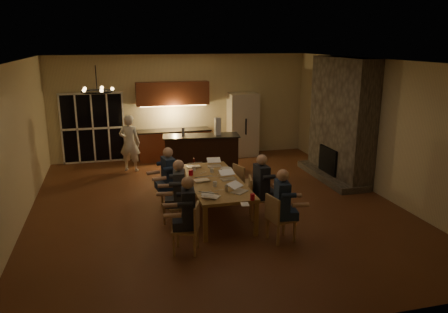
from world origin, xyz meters
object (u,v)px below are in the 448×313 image
(bar_island, at_px, (201,154))
(laptop_c, at_px, (202,176))
(chair_left_far, at_px, (173,187))
(laptop_f, at_px, (214,162))
(standing_person, at_px, (130,143))
(bar_bottle, at_px, (183,132))
(laptop_a, at_px, (211,191))
(can_cola, at_px, (194,161))
(dining_table, at_px, (215,197))
(laptop_b, at_px, (240,186))
(mug_mid, at_px, (212,170))
(chair_right_near, at_px, (281,218))
(person_right_mid, at_px, (261,187))
(plate_far, at_px, (226,169))
(redcup_near, at_px, (252,197))
(chair_right_mid, at_px, (260,198))
(chandelier, at_px, (97,91))
(plate_left, at_px, (208,194))
(mug_back, at_px, (194,169))
(redcup_mid, at_px, (191,173))
(chair_right_far, at_px, (246,183))
(can_silver, at_px, (226,188))
(chair_left_mid, at_px, (176,205))
(laptop_e, at_px, (193,162))
(mug_front, at_px, (215,184))
(person_left_mid, at_px, (179,194))
(person_left_far, at_px, (169,178))
(refrigerator, at_px, (243,125))
(laptop_d, at_px, (228,174))
(bar_blender, at_px, (218,126))
(person_left_near, at_px, (188,214))

(bar_island, bearing_deg, laptop_c, -94.32)
(chair_left_far, xyz_separation_m, laptop_f, (1.05, 0.36, 0.42))
(standing_person, xyz_separation_m, bar_bottle, (1.41, -0.72, 0.39))
(laptop_a, relative_size, can_cola, 2.67)
(dining_table, height_order, laptop_b, laptop_b)
(mug_mid, bearing_deg, chair_right_near, -69.16)
(person_right_mid, xyz_separation_m, plate_far, (-0.43, 1.24, 0.07))
(redcup_near, bearing_deg, chair_right_mid, 62.28)
(laptop_f, bearing_deg, dining_table, -97.06)
(chandelier, distance_m, laptop_a, 2.73)
(laptop_b, height_order, can_cola, laptop_b)
(mug_mid, distance_m, plate_left, 1.47)
(chair_right_mid, xyz_separation_m, standing_person, (-2.43, 4.17, 0.37))
(mug_back, bearing_deg, chair_right_near, -63.54)
(redcup_mid, bearing_deg, bar_island, 73.36)
(chair_left_far, distance_m, chair_right_far, 1.68)
(chair_right_mid, xyz_separation_m, can_silver, (-0.79, -0.26, 0.37))
(can_cola, bearing_deg, chair_right_far, -39.44)
(chair_left_mid, bearing_deg, mug_back, 134.93)
(plate_left, relative_size, bar_bottle, 1.11)
(laptop_c, distance_m, redcup_mid, 0.46)
(can_cola, bearing_deg, redcup_near, -77.86)
(chair_left_far, bearing_deg, laptop_e, 110.71)
(laptop_a, distance_m, redcup_mid, 1.44)
(mug_front, xyz_separation_m, plate_left, (-0.25, -0.46, -0.04))
(person_left_mid, xyz_separation_m, plate_far, (1.28, 1.22, 0.07))
(chair_right_far, bearing_deg, can_silver, 129.17)
(person_left_far, distance_m, redcup_mid, 0.50)
(mug_front, bearing_deg, chair_left_far, 124.60)
(chair_right_mid, height_order, laptop_e, laptop_e)
(dining_table, distance_m, laptop_c, 0.56)
(laptop_b, relative_size, mug_mid, 3.20)
(refrigerator, distance_m, laptop_b, 5.67)
(chandelier, bearing_deg, chair_left_mid, 5.99)
(chair_left_mid, xyz_separation_m, mug_back, (0.61, 1.23, 0.36))
(chair_right_mid, distance_m, person_left_mid, 1.70)
(chair_right_near, height_order, laptop_d, laptop_d)
(mug_back, bearing_deg, person_left_far, -160.95)
(laptop_e, distance_m, can_cola, 0.31)
(chair_right_mid, bearing_deg, chair_right_near, -165.03)
(chair_right_mid, xyz_separation_m, laptop_c, (-1.12, 0.52, 0.42))
(chair_right_far, relative_size, redcup_mid, 7.42)
(person_left_mid, bearing_deg, laptop_d, 120.70)
(chair_right_mid, relative_size, laptop_a, 2.78)
(plate_far, relative_size, bar_bottle, 1.11)
(bar_blender, bearing_deg, plate_far, -101.13)
(standing_person, bearing_deg, redcup_mid, 129.89)
(can_cola, bearing_deg, person_left_near, -102.64)
(chair_left_mid, xyz_separation_m, chandelier, (-1.34, -0.14, 2.31))
(person_left_near, bearing_deg, bar_bottle, 178.58)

